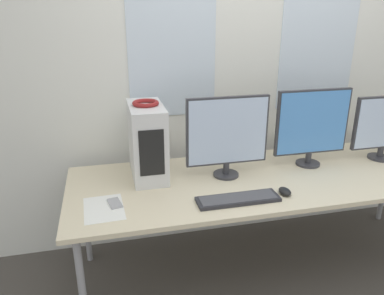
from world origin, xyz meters
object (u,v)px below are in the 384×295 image
(monitor_main, at_px, (227,134))
(monitor_right_near, at_px, (312,125))
(keyboard, at_px, (238,199))
(cell_phone, at_px, (115,203))
(headphones, at_px, (146,103))
(mouse, at_px, (285,191))
(pc_tower, at_px, (147,141))

(monitor_main, height_order, monitor_right_near, monitor_right_near)
(monitor_main, xyz_separation_m, keyboard, (-0.04, -0.34, -0.27))
(monitor_right_near, bearing_deg, cell_phone, -169.01)
(headphones, distance_m, cell_phone, 0.63)
(monitor_main, xyz_separation_m, cell_phone, (-0.72, -0.22, -0.28))
(monitor_right_near, distance_m, mouse, 0.58)
(monitor_right_near, relative_size, cell_phone, 4.03)
(pc_tower, distance_m, keyboard, 0.68)
(headphones, bearing_deg, mouse, -31.60)
(pc_tower, height_order, monitor_main, monitor_main)
(monitor_main, bearing_deg, headphones, 165.32)
(pc_tower, distance_m, headphones, 0.25)
(pc_tower, relative_size, keyboard, 0.99)
(pc_tower, xyz_separation_m, keyboard, (0.44, -0.47, -0.22))
(monitor_main, distance_m, monitor_right_near, 0.61)
(pc_tower, height_order, headphones, headphones)
(headphones, bearing_deg, monitor_main, -14.68)
(pc_tower, xyz_separation_m, cell_phone, (-0.23, -0.34, -0.23))
(keyboard, height_order, cell_phone, keyboard)
(monitor_right_near, bearing_deg, pc_tower, 175.62)
(monitor_main, distance_m, cell_phone, 0.80)
(pc_tower, xyz_separation_m, mouse, (0.74, -0.45, -0.21))
(keyboard, bearing_deg, mouse, 2.62)
(headphones, xyz_separation_m, monitor_main, (0.49, -0.13, -0.19))
(cell_phone, bearing_deg, headphones, 44.21)
(pc_tower, bearing_deg, headphones, 90.00)
(headphones, height_order, monitor_main, monitor_main)
(pc_tower, relative_size, cell_phone, 3.56)
(headphones, distance_m, monitor_main, 0.54)
(keyboard, xyz_separation_m, mouse, (0.29, 0.01, 0.01))
(pc_tower, bearing_deg, mouse, -31.56)
(headphones, relative_size, cell_phone, 1.24)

